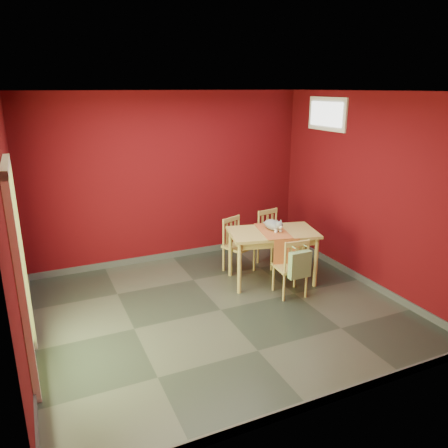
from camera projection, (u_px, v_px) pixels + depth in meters
name	position (u px, v px, depth m)	size (l,w,h in m)	color
ground	(221.00, 310.00, 5.62)	(4.50, 4.50, 0.00)	#2D342D
room_shell	(221.00, 306.00, 5.61)	(4.50, 4.50, 4.50)	#4E080D
doorway	(19.00, 269.00, 4.06)	(0.06, 1.01, 2.13)	#B7D838
window	(327.00, 114.00, 6.66)	(0.05, 0.90, 0.50)	white
outlet_plate	(257.00, 228.00, 7.89)	(0.08, 0.01, 0.12)	silver
dining_table	(273.00, 237.00, 6.27)	(1.37, 0.98, 0.77)	tan
table_runner	(277.00, 238.00, 6.15)	(0.53, 0.83, 0.38)	#AC572C
chair_far_left	(237.00, 244.00, 6.72)	(0.51, 0.51, 0.84)	tan
chair_far_right	(272.00, 237.00, 6.98)	(0.47, 0.47, 0.88)	tan
chair_near	(292.00, 266.00, 5.90)	(0.42, 0.42, 0.83)	tan
tote_bag	(300.00, 264.00, 5.68)	(0.30, 0.18, 0.43)	#7BA267
cat	(273.00, 223.00, 6.28)	(0.21, 0.40, 0.20)	slate
picture_frame	(300.00, 237.00, 7.71)	(0.16, 0.41, 0.41)	brown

